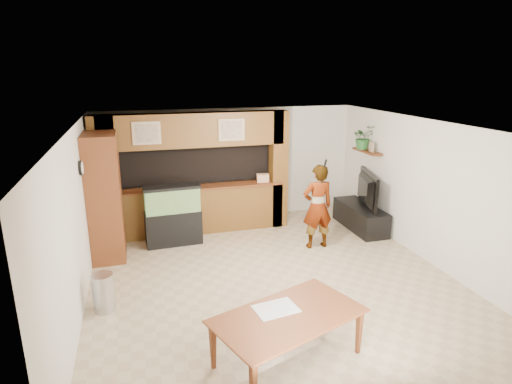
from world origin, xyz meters
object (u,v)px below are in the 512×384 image
object	(u,v)px
aquarium	(173,216)
dining_table	(290,339)
pantry_cabinet	(105,197)
person	(317,207)
television	(362,189)

from	to	relation	value
aquarium	dining_table	size ratio (longest dim) A/B	0.69
pantry_cabinet	person	xyz separation A→B (m)	(3.98, -0.68, -0.33)
television	person	distance (m)	1.54
aquarium	dining_table	xyz separation A→B (m)	(1.00, -4.11, -0.29)
pantry_cabinet	aquarium	bearing A→B (deg)	11.90
person	dining_table	world-z (taller)	person
person	aquarium	bearing A→B (deg)	-18.85
television	dining_table	bearing A→B (deg)	156.67
aquarium	dining_table	world-z (taller)	aquarium
pantry_cabinet	dining_table	distance (m)	4.54
aquarium	person	bearing A→B (deg)	-21.67
dining_table	television	bearing A→B (deg)	31.22
person	television	bearing A→B (deg)	-153.07
dining_table	aquarium	bearing A→B (deg)	83.67
aquarium	person	xyz separation A→B (m)	(2.74, -0.94, 0.25)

